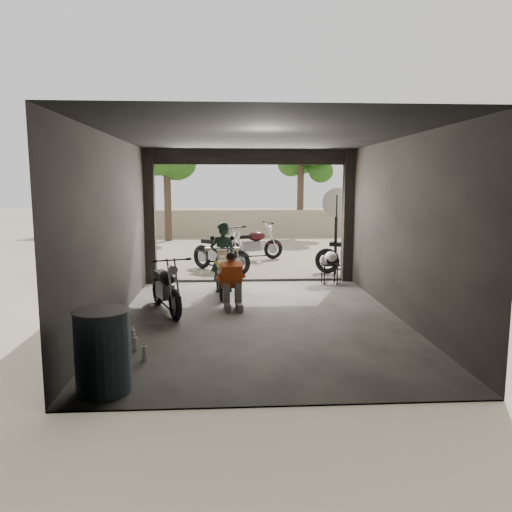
{
  "coord_description": "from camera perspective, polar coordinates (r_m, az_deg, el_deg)",
  "views": [
    {
      "loc": [
        -0.58,
        -8.58,
        2.41
      ],
      "look_at": [
        -0.03,
        0.6,
        1.06
      ],
      "focal_mm": 35.0,
      "sensor_mm": 36.0,
      "label": 1
    }
  ],
  "objects": [
    {
      "name": "outside_bike_c",
      "position": [
        13.25,
        11.28,
        0.52
      ],
      "size": [
        2.04,
        1.57,
        1.28
      ],
      "primitive_type": null,
      "rotation": [
        0.0,
        0.0,
        1.08
      ],
      "color": "black",
      "rests_on": "ground"
    },
    {
      "name": "main_bike",
      "position": [
        10.84,
        -3.77,
        -1.53
      ],
      "size": [
        0.71,
        1.67,
        1.1
      ],
      "primitive_type": null,
      "rotation": [
        0.0,
        0.0,
        -0.02
      ],
      "color": "beige",
      "rests_on": "ground"
    },
    {
      "name": "outside_bike_b",
      "position": [
        15.6,
        -0.37,
        1.68
      ],
      "size": [
        1.91,
        1.24,
        1.2
      ],
      "primitive_type": null,
      "rotation": [
        0.0,
        0.0,
        1.89
      ],
      "color": "#350C10",
      "rests_on": "ground"
    },
    {
      "name": "ground",
      "position": [
        8.93,
        0.4,
        -7.3
      ],
      "size": [
        80.0,
        80.0,
        0.0
      ],
      "primitive_type": "plane",
      "color": "#7A6D56",
      "rests_on": "ground"
    },
    {
      "name": "oil_drum",
      "position": [
        6.07,
        -17.09,
        -10.49
      ],
      "size": [
        0.8,
        0.8,
        0.97
      ],
      "primitive_type": "cylinder",
      "rotation": [
        0.0,
        0.0,
        0.33
      ],
      "color": "#354B5A",
      "rests_on": "ground"
    },
    {
      "name": "tree_left",
      "position": [
        21.27,
        -10.22,
        12.47
      ],
      "size": [
        2.2,
        2.2,
        5.6
      ],
      "color": "#382B1E",
      "rests_on": "ground"
    },
    {
      "name": "garage",
      "position": [
        9.21,
        0.18,
        1.3
      ],
      "size": [
        7.0,
        7.13,
        3.2
      ],
      "color": "#2D2B28",
      "rests_on": "ground"
    },
    {
      "name": "rider",
      "position": [
        10.96,
        -3.79,
        -0.19
      ],
      "size": [
        0.63,
        0.47,
        1.57
      ],
      "primitive_type": "imported",
      "rotation": [
        0.0,
        0.0,
        3.32
      ],
      "color": "black",
      "rests_on": "ground"
    },
    {
      "name": "tree_right",
      "position": [
        22.86,
        5.15,
        11.2
      ],
      "size": [
        2.2,
        2.2,
        5.0
      ],
      "color": "#382B1E",
      "rests_on": "ground"
    },
    {
      "name": "outside_bike_a",
      "position": [
        13.62,
        -4.09,
        0.85
      ],
      "size": [
        1.87,
        1.88,
        1.27
      ],
      "primitive_type": null,
      "rotation": [
        0.0,
        0.0,
        0.78
      ],
      "color": "black",
      "rests_on": "ground"
    },
    {
      "name": "helmet",
      "position": [
        11.98,
        8.54,
        -0.16
      ],
      "size": [
        0.31,
        0.32,
        0.29
      ],
      "primitive_type": "ellipsoid",
      "rotation": [
        0.0,
        0.0,
        0.02
      ],
      "color": "silver",
      "rests_on": "stool"
    },
    {
      "name": "left_bike",
      "position": [
        9.46,
        -10.28,
        -3.17
      ],
      "size": [
        1.19,
        1.73,
        1.08
      ],
      "primitive_type": null,
      "rotation": [
        0.0,
        0.0,
        0.37
      ],
      "color": "black",
      "rests_on": "ground"
    },
    {
      "name": "boundary_wall",
      "position": [
        22.66,
        -1.98,
        3.76
      ],
      "size": [
        18.0,
        0.3,
        1.2
      ],
      "primitive_type": "cube",
      "color": "gray",
      "rests_on": "ground"
    },
    {
      "name": "sign_post",
      "position": [
        13.25,
        9.17,
        4.45
      ],
      "size": [
        0.76,
        0.08,
        2.29
      ],
      "rotation": [
        0.0,
        0.0,
        0.12
      ],
      "color": "black",
      "rests_on": "ground"
    },
    {
      "name": "mechanic",
      "position": [
        9.55,
        -2.75,
        -3.04
      ],
      "size": [
        0.61,
        0.78,
        1.05
      ],
      "primitive_type": null,
      "rotation": [
        0.0,
        0.0,
        0.11
      ],
      "color": "#AC4116",
      "rests_on": "ground"
    },
    {
      "name": "stool",
      "position": [
        12.0,
        8.42,
        -1.19
      ],
      "size": [
        0.37,
        0.37,
        0.51
      ],
      "rotation": [
        0.0,
        0.0,
        -0.2
      ],
      "color": "black",
      "rests_on": "ground"
    }
  ]
}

